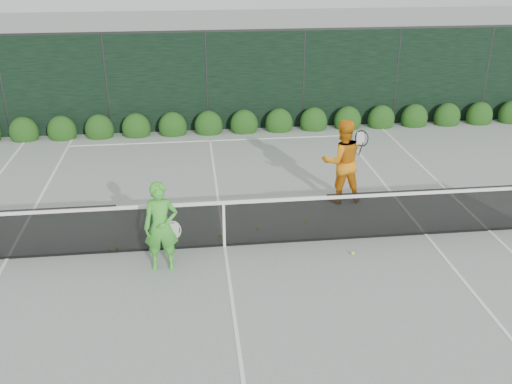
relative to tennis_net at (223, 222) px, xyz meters
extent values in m
plane|color=gray|center=(0.02, 0.00, -0.53)|extent=(80.00, 80.00, 0.00)
cube|color=black|center=(0.02, 0.00, -0.05)|extent=(4.00, 0.01, 0.96)
cube|color=black|center=(4.22, 0.00, -0.02)|extent=(4.40, 0.01, 1.02)
cube|color=white|center=(0.02, 0.00, 0.41)|extent=(12.80, 0.03, 0.07)
cube|color=black|center=(0.02, 0.00, -0.51)|extent=(12.80, 0.02, 0.04)
cube|color=white|center=(0.02, 0.00, -0.07)|extent=(0.05, 0.03, 0.91)
imported|color=green|center=(-1.14, -0.65, 0.31)|extent=(0.62, 0.41, 1.69)
torus|color=beige|center=(-0.94, -0.55, 0.17)|extent=(0.30, 0.04, 0.30)
cylinder|color=black|center=(-0.94, -0.55, -0.07)|extent=(0.10, 0.03, 0.30)
imported|color=orange|center=(2.81, 1.83, 0.43)|extent=(0.98, 0.78, 1.93)
torus|color=black|center=(3.16, 1.63, 1.03)|extent=(0.27, 0.18, 0.30)
cylinder|color=black|center=(3.16, 1.63, 0.79)|extent=(0.10, 0.03, 0.30)
cube|color=white|center=(5.51, 0.00, -0.53)|extent=(0.06, 23.77, 0.01)
cube|color=white|center=(-4.09, 0.00, -0.53)|extent=(0.06, 23.77, 0.01)
cube|color=white|center=(4.14, 0.00, -0.53)|extent=(0.06, 23.77, 0.01)
cube|color=white|center=(0.02, 11.88, -0.53)|extent=(11.03, 0.06, 0.01)
cube|color=white|center=(0.02, 6.40, -0.53)|extent=(8.23, 0.06, 0.01)
cube|color=white|center=(0.02, 0.00, -0.53)|extent=(0.06, 12.80, 0.01)
cube|color=black|center=(0.02, 7.50, 0.97)|extent=(32.00, 0.06, 3.00)
cube|color=#262826|center=(0.02, 7.50, 2.50)|extent=(32.00, 0.06, 0.06)
cylinder|color=#262826|center=(-5.98, 7.50, 0.97)|extent=(0.08, 0.08, 3.00)
cylinder|color=#262826|center=(-2.98, 7.50, 0.97)|extent=(0.08, 0.08, 3.00)
cylinder|color=#262826|center=(0.02, 7.50, 0.97)|extent=(0.08, 0.08, 3.00)
cylinder|color=#262826|center=(3.02, 7.50, 0.97)|extent=(0.08, 0.08, 3.00)
cylinder|color=#262826|center=(6.02, 7.50, 0.97)|extent=(0.08, 0.08, 3.00)
cylinder|color=#262826|center=(9.02, 7.50, 0.97)|extent=(0.08, 0.08, 3.00)
ellipsoid|color=#113C10|center=(-5.48, 7.15, -0.30)|extent=(0.86, 0.65, 0.94)
ellipsoid|color=#113C10|center=(-4.38, 7.15, -0.30)|extent=(0.86, 0.65, 0.94)
ellipsoid|color=#113C10|center=(-3.28, 7.15, -0.30)|extent=(0.86, 0.65, 0.94)
ellipsoid|color=#113C10|center=(-2.18, 7.15, -0.30)|extent=(0.86, 0.65, 0.94)
ellipsoid|color=#113C10|center=(-1.08, 7.15, -0.30)|extent=(0.86, 0.65, 0.94)
ellipsoid|color=#113C10|center=(0.02, 7.15, -0.30)|extent=(0.86, 0.65, 0.94)
ellipsoid|color=#113C10|center=(1.12, 7.15, -0.30)|extent=(0.86, 0.65, 0.94)
ellipsoid|color=#113C10|center=(2.22, 7.15, -0.30)|extent=(0.86, 0.65, 0.94)
ellipsoid|color=#113C10|center=(3.32, 7.15, -0.30)|extent=(0.86, 0.65, 0.94)
ellipsoid|color=#113C10|center=(4.42, 7.15, -0.30)|extent=(0.86, 0.65, 0.94)
ellipsoid|color=#113C10|center=(5.52, 7.15, -0.30)|extent=(0.86, 0.65, 0.94)
ellipsoid|color=#113C10|center=(6.62, 7.15, -0.30)|extent=(0.86, 0.65, 0.94)
ellipsoid|color=#113C10|center=(7.72, 7.15, -0.30)|extent=(0.86, 0.65, 0.94)
ellipsoid|color=#113C10|center=(8.82, 7.15, -0.30)|extent=(0.86, 0.65, 0.94)
ellipsoid|color=#113C10|center=(9.92, 7.15, -0.30)|extent=(0.86, 0.65, 0.94)
sphere|color=#E1F035|center=(1.78, 0.83, -0.50)|extent=(0.07, 0.07, 0.07)
sphere|color=#E1F035|center=(-0.99, 0.13, -0.50)|extent=(0.07, 0.07, 0.07)
sphere|color=#E1F035|center=(-2.17, 0.05, -0.50)|extent=(0.07, 0.07, 0.07)
sphere|color=#E1F035|center=(-0.04, 0.42, -0.50)|extent=(0.07, 0.07, 0.07)
sphere|color=#E1F035|center=(2.44, -0.63, -0.50)|extent=(0.07, 0.07, 0.07)
sphere|color=#E1F035|center=(0.75, 0.60, -0.50)|extent=(0.07, 0.07, 0.07)
sphere|color=#E1F035|center=(-2.06, 0.14, -0.50)|extent=(0.07, 0.07, 0.07)
camera|label=1|loc=(-0.52, -9.79, 5.02)|focal=40.00mm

